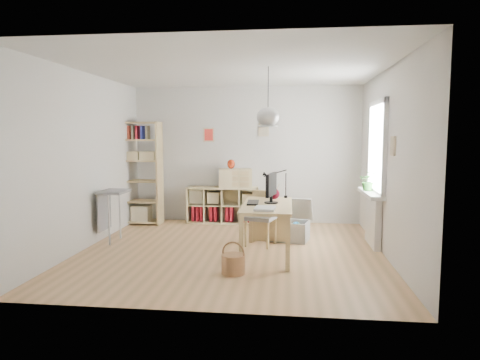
# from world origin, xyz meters

# --- Properties ---
(ground) EXTENTS (4.50, 4.50, 0.00)m
(ground) POSITION_xyz_m (0.00, 0.00, 0.00)
(ground) COLOR tan
(ground) RESTS_ON ground
(room_shell) EXTENTS (4.50, 4.50, 4.50)m
(room_shell) POSITION_xyz_m (0.55, -0.15, 2.00)
(room_shell) COLOR silver
(room_shell) RESTS_ON ground
(window_unit) EXTENTS (0.07, 1.16, 1.46)m
(window_unit) POSITION_xyz_m (2.23, 0.60, 1.55)
(window_unit) COLOR white
(window_unit) RESTS_ON ground
(radiator) EXTENTS (0.10, 0.80, 0.80)m
(radiator) POSITION_xyz_m (2.19, 0.60, 0.40)
(radiator) COLOR silver
(radiator) RESTS_ON ground
(windowsill) EXTENTS (0.22, 1.20, 0.06)m
(windowsill) POSITION_xyz_m (2.14, 0.60, 0.83)
(windowsill) COLOR white
(windowsill) RESTS_ON radiator
(desk) EXTENTS (0.70, 1.50, 0.75)m
(desk) POSITION_xyz_m (0.55, -0.15, 0.66)
(desk) COLOR tan
(desk) RESTS_ON ground
(cube_shelf) EXTENTS (1.40, 0.38, 0.72)m
(cube_shelf) POSITION_xyz_m (-0.47, 2.08, 0.30)
(cube_shelf) COLOR #CDBB87
(cube_shelf) RESTS_ON ground
(tall_bookshelf) EXTENTS (0.80, 0.38, 2.00)m
(tall_bookshelf) POSITION_xyz_m (-2.04, 1.80, 1.09)
(tall_bookshelf) COLOR tan
(tall_bookshelf) RESTS_ON ground
(side_table) EXTENTS (0.40, 0.55, 0.85)m
(side_table) POSITION_xyz_m (-2.04, 0.35, 0.67)
(side_table) COLOR gray
(side_table) RESTS_ON ground
(chair) EXTENTS (0.52, 0.52, 0.86)m
(chair) POSITION_xyz_m (0.44, 0.44, 0.49)
(chair) COLOR gray
(chair) RESTS_ON ground
(wicker_basket) EXTENTS (0.30, 0.30, 0.41)m
(wicker_basket) POSITION_xyz_m (0.17, -1.04, 0.13)
(wicker_basket) COLOR #B07D4F
(wicker_basket) RESTS_ON ground
(storage_chest) EXTENTS (0.78, 0.84, 0.67)m
(storage_chest) POSITION_xyz_m (0.89, 0.83, 0.22)
(storage_chest) COLOR silver
(storage_chest) RESTS_ON ground
(monitor) EXTENTS (0.20, 0.50, 0.44)m
(monitor) POSITION_xyz_m (0.60, -0.04, 1.00)
(monitor) COLOR black
(monitor) RESTS_ON desk
(keyboard) EXTENTS (0.18, 0.44, 0.02)m
(keyboard) POSITION_xyz_m (0.34, -0.09, 0.76)
(keyboard) COLOR black
(keyboard) RESTS_ON desk
(task_lamp) EXTENTS (0.40, 0.15, 0.42)m
(task_lamp) POSITION_xyz_m (0.61, 0.47, 1.04)
(task_lamp) COLOR black
(task_lamp) RESTS_ON desk
(yarn_ball) EXTENTS (0.17, 0.17, 0.17)m
(yarn_ball) POSITION_xyz_m (0.63, 0.36, 0.83)
(yarn_ball) COLOR #4E0A1C
(yarn_ball) RESTS_ON desk
(paper_tray) EXTENTS (0.29, 0.35, 0.03)m
(paper_tray) POSITION_xyz_m (0.54, -0.61, 0.77)
(paper_tray) COLOR white
(paper_tray) RESTS_ON desk
(drawer_chest) EXTENTS (0.68, 0.39, 0.37)m
(drawer_chest) POSITION_xyz_m (-0.19, 2.04, 0.90)
(drawer_chest) COLOR #CDBB87
(drawer_chest) RESTS_ON cube_shelf
(red_vase) EXTENTS (0.15, 0.15, 0.18)m
(red_vase) POSITION_xyz_m (-0.28, 2.04, 1.18)
(red_vase) COLOR maroon
(red_vase) RESTS_ON drawer_chest
(potted_plant) EXTENTS (0.32, 0.29, 0.31)m
(potted_plant) POSITION_xyz_m (2.12, 0.71, 1.02)
(potted_plant) COLOR #2F712A
(potted_plant) RESTS_ON windowsill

